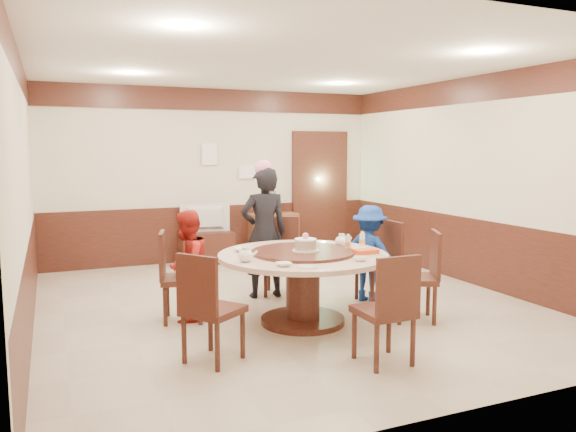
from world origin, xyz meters
name	(u,v)px	position (x,y,z in m)	size (l,w,h in m)	color
room	(286,214)	(0.01, 0.01, 1.08)	(6.00, 6.04, 2.84)	#BFAE99
banquet_table	(303,274)	(-0.11, -0.72, 0.53)	(1.78, 1.78, 0.78)	#3F1B13
chair_0	(379,276)	(1.10, -0.30, 0.30)	(0.45, 0.44, 0.97)	#3F1B13
chair_1	(281,270)	(0.14, 0.48, 0.30)	(0.59, 0.60, 0.97)	#3F1B13
chair_2	(181,293)	(-1.27, -0.13, 0.30)	(0.54, 0.54, 0.97)	#3F1B13
chair_3	(212,327)	(-1.28, -1.40, 0.30)	(0.62, 0.61, 0.97)	#3F1B13
chair_4	(385,329)	(0.07, -2.02, 0.30)	(0.44, 0.45, 0.97)	#3F1B13
chair_5	(417,292)	(1.07, -1.10, 0.30)	(0.60, 0.59, 0.97)	#3F1B13
person_standing	(264,233)	(-0.10, 0.44, 0.81)	(0.59, 0.39, 1.62)	black
person_red	(187,266)	(-1.20, -0.14, 0.60)	(0.58, 0.45, 1.19)	#B41F18
person_blue	(370,253)	(1.00, -0.23, 0.58)	(0.75, 0.43, 1.17)	navy
birthday_cake	(306,245)	(-0.09, -0.75, 0.85)	(0.28, 0.28, 0.19)	white
teapot_left	(245,256)	(-0.80, -0.89, 0.81)	(0.17, 0.15, 0.13)	white
teapot_right	(342,241)	(0.46, -0.51, 0.81)	(0.17, 0.15, 0.13)	white
bowl_0	(242,249)	(-0.66, -0.35, 0.77)	(0.17, 0.17, 0.04)	white
bowl_1	(360,259)	(0.24, -1.30, 0.77)	(0.13, 0.13, 0.04)	white
bowl_2	(284,264)	(-0.54, -1.23, 0.77)	(0.15, 0.15, 0.04)	white
bowl_3	(365,250)	(0.55, -0.87, 0.77)	(0.12, 0.12, 0.04)	white
saucer_near	(308,267)	(-0.36, -1.37, 0.76)	(0.18, 0.18, 0.01)	white
saucer_far	(320,243)	(0.34, -0.22, 0.76)	(0.18, 0.18, 0.01)	white
shrimp_platter	(366,253)	(0.44, -1.07, 0.78)	(0.30, 0.20, 0.06)	white
bottle_0	(348,243)	(0.41, -0.76, 0.83)	(0.06, 0.06, 0.16)	white
bottle_1	(362,240)	(0.64, -0.66, 0.83)	(0.06, 0.06, 0.16)	white
tv_stand	(207,248)	(-0.23, 2.75, 0.25)	(0.85, 0.45, 0.50)	#3F1B13
television	(206,218)	(-0.23, 2.75, 0.73)	(0.80, 0.11, 0.46)	gray
side_cabinet	(273,235)	(0.94, 2.78, 0.38)	(0.80, 0.40, 0.75)	brown
thermos	(272,202)	(0.91, 2.78, 0.94)	(0.15, 0.15, 0.38)	silver
notice_left	(209,154)	(-0.10, 2.96, 1.75)	(0.25, 0.00, 0.35)	white
notice_right	(248,172)	(0.55, 2.96, 1.45)	(0.30, 0.00, 0.22)	white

